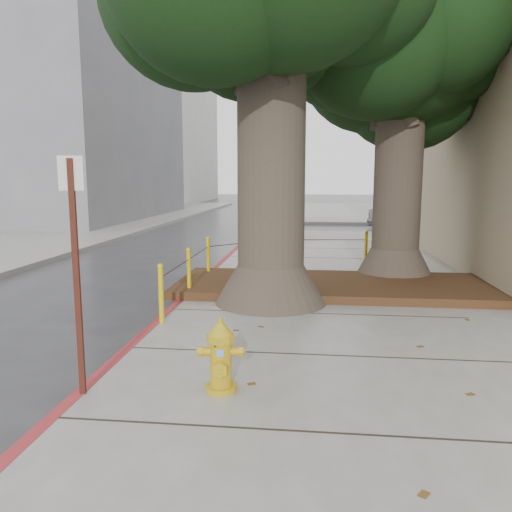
% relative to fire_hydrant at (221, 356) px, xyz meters
% --- Properties ---
extents(ground, '(140.00, 140.00, 0.00)m').
position_rel_fire_hydrant_xyz_m(ground, '(0.51, 1.23, -0.54)').
color(ground, '#28282B').
rests_on(ground, ground).
extents(sidewalk_far, '(16.00, 20.00, 0.15)m').
position_rel_fire_hydrant_xyz_m(sidewalk_far, '(6.51, 31.23, -0.47)').
color(sidewalk_far, slate).
rests_on(sidewalk_far, ground).
extents(curb_red, '(0.14, 26.00, 0.16)m').
position_rel_fire_hydrant_xyz_m(curb_red, '(-1.49, 3.73, -0.47)').
color(curb_red, maroon).
rests_on(curb_red, ground).
extents(planter_bed, '(6.40, 2.60, 0.16)m').
position_rel_fire_hydrant_xyz_m(planter_bed, '(1.41, 5.13, -0.31)').
color(planter_bed, black).
rests_on(planter_bed, sidewalk_main).
extents(building_far_grey, '(12.00, 16.00, 12.00)m').
position_rel_fire_hydrant_xyz_m(building_far_grey, '(-14.49, 23.23, 5.46)').
color(building_far_grey, slate).
rests_on(building_far_grey, ground).
extents(building_far_white, '(12.00, 18.00, 15.00)m').
position_rel_fire_hydrant_xyz_m(building_far_white, '(-16.49, 46.23, 6.96)').
color(building_far_white, silver).
rests_on(building_far_white, ground).
extents(tree_near, '(4.50, 3.80, 7.68)m').
position_rel_fire_hydrant_xyz_m(tree_near, '(0.53, 4.05, 4.85)').
color(tree_near, '#4C3F33').
rests_on(tree_near, sidewalk_main).
extents(tree_far, '(4.50, 3.80, 7.17)m').
position_rel_fire_hydrant_xyz_m(tree_far, '(3.14, 6.55, 4.48)').
color(tree_far, '#4C3F33').
rests_on(tree_far, sidewalk_main).
extents(bollard_ring, '(3.79, 5.39, 0.95)m').
position_rel_fire_hydrant_xyz_m(bollard_ring, '(-0.36, 5.60, 0.12)').
color(bollard_ring, gold).
rests_on(bollard_ring, sidewalk_main).
extents(fire_hydrant, '(0.43, 0.39, 0.80)m').
position_rel_fire_hydrant_xyz_m(fire_hydrant, '(0.00, 0.00, 0.00)').
color(fire_hydrant, gold).
rests_on(fire_hydrant, sidewalk_main).
extents(signpost, '(0.24, 0.07, 2.47)m').
position_rel_fire_hydrant_xyz_m(signpost, '(-1.44, -0.22, 1.01)').
color(signpost, '#471911').
rests_on(signpost, sidewalk_main).
extents(car_silver, '(4.05, 2.01, 1.33)m').
position_rel_fire_hydrant_xyz_m(car_silver, '(5.51, 19.31, 0.12)').
color(car_silver, '#A6A6AB').
rests_on(car_silver, ground).
extents(car_dark, '(1.89, 3.87, 1.08)m').
position_rel_fire_hydrant_xyz_m(car_dark, '(-12.37, 19.16, 0.00)').
color(car_dark, black).
rests_on(car_dark, ground).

